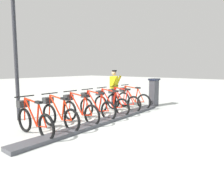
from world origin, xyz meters
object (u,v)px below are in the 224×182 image
object	(u,v)px
bike_docked_1	(122,100)
worker_near_rack	(114,86)
bike_docked_3	(95,106)
bike_docked_0	(132,98)
bike_docked_5	(58,114)
bike_docked_4	(79,110)
payment_kiosk	(154,92)
bike_docked_2	(110,103)
lamp_post	(15,37)
bike_docked_6	(33,119)

from	to	relation	value
bike_docked_1	worker_near_rack	world-z (taller)	worker_near_rack
bike_docked_3	worker_near_rack	distance (m)	2.51
bike_docked_3	worker_near_rack	size ratio (longest dim) A/B	1.04
bike_docked_0	bike_docked_5	distance (m)	3.92
bike_docked_0	bike_docked_4	size ratio (longest dim) A/B	1.00
payment_kiosk	worker_near_rack	distance (m)	1.85
bike_docked_2	bike_docked_1	bearing A→B (deg)	-90.00
bike_docked_3	lamp_post	world-z (taller)	lamp_post
bike_docked_0	lamp_post	size ratio (longest dim) A/B	0.41
bike_docked_0	bike_docked_1	world-z (taller)	same
bike_docked_0	bike_docked_2	xyz separation A→B (m)	(0.00, 1.57, 0.00)
bike_docked_4	bike_docked_5	distance (m)	0.78
bike_docked_3	bike_docked_5	distance (m)	1.57
worker_near_rack	lamp_post	bearing A→B (deg)	77.42
bike_docked_4	bike_docked_5	bearing A→B (deg)	90.00
bike_docked_1	bike_docked_4	size ratio (longest dim) A/B	1.00
bike_docked_0	bike_docked_1	xyz separation A→B (m)	(0.00, 0.78, 0.00)
bike_docked_5	bike_docked_3	bearing A→B (deg)	-90.00
worker_near_rack	bike_docked_5	bearing A→B (deg)	103.72
bike_docked_0	bike_docked_2	world-z (taller)	same
payment_kiosk	worker_near_rack	world-z (taller)	worker_near_rack
bike_docked_1	bike_docked_0	bearing A→B (deg)	-90.00
bike_docked_0	bike_docked_6	size ratio (longest dim) A/B	1.00
worker_near_rack	bike_docked_0	bearing A→B (deg)	-175.15
bike_docked_3	bike_docked_0	bearing A→B (deg)	-90.00
bike_docked_0	payment_kiosk	bearing A→B (deg)	-120.89
payment_kiosk	bike_docked_6	xyz separation A→B (m)	(0.57, 5.66, -0.24)
bike_docked_5	bike_docked_0	bearing A→B (deg)	-90.00
bike_docked_2	bike_docked_6	xyz separation A→B (m)	(0.00, 3.14, 0.00)
bike_docked_6	lamp_post	xyz separation A→B (m)	(1.85, -0.54, 2.31)
bike_docked_3	bike_docked_4	world-z (taller)	same
bike_docked_2	lamp_post	size ratio (longest dim) A/B	0.41
bike_docked_6	bike_docked_3	bearing A→B (deg)	-90.00
lamp_post	worker_near_rack	bearing A→B (deg)	-102.58
bike_docked_1	bike_docked_2	world-z (taller)	same
bike_docked_2	bike_docked_4	size ratio (longest dim) A/B	1.00
bike_docked_2	worker_near_rack	xyz separation A→B (m)	(0.94, -1.49, 0.48)
bike_docked_1	bike_docked_4	distance (m)	2.35
bike_docked_5	bike_docked_2	bearing A→B (deg)	-90.00
bike_docked_4	bike_docked_6	distance (m)	1.57
bike_docked_5	worker_near_rack	bearing A→B (deg)	-76.28
bike_docked_3	worker_near_rack	bearing A→B (deg)	-67.59
bike_docked_2	lamp_post	bearing A→B (deg)	54.54
bike_docked_3	worker_near_rack	xyz separation A→B (m)	(0.94, -2.27, 0.48)
bike_docked_6	worker_near_rack	distance (m)	4.75
bike_docked_5	lamp_post	world-z (taller)	lamp_post
bike_docked_0	bike_docked_4	distance (m)	3.14
bike_docked_4	lamp_post	bearing A→B (deg)	29.06
bike_docked_5	worker_near_rack	xyz separation A→B (m)	(0.94, -3.84, 0.48)
bike_docked_2	bike_docked_3	bearing A→B (deg)	90.00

